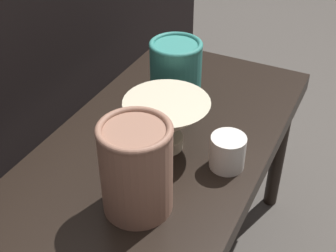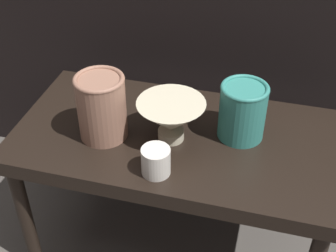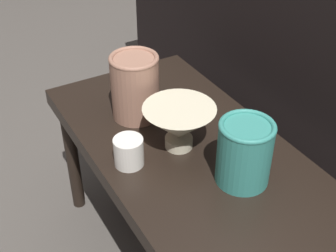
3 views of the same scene
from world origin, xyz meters
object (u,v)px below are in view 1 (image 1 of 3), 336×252
vase_textured_left (136,167)px  vase_colorful_right (176,71)px  bowl (167,121)px  cup (228,152)px

vase_textured_left → vase_colorful_right: vase_textured_left is taller
vase_textured_left → bowl: bearing=9.4°
vase_textured_left → vase_colorful_right: size_ratio=1.16×
vase_colorful_right → cup: bearing=-131.6°
bowl → vase_textured_left: bearing=-170.6°
vase_textured_left → vase_colorful_right: (0.31, 0.08, -0.01)m
vase_colorful_right → cup: vase_colorful_right is taller
bowl → vase_textured_left: (-0.16, -0.03, 0.02)m
vase_textured_left → cup: 0.19m
bowl → vase_textured_left: vase_textured_left is taller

